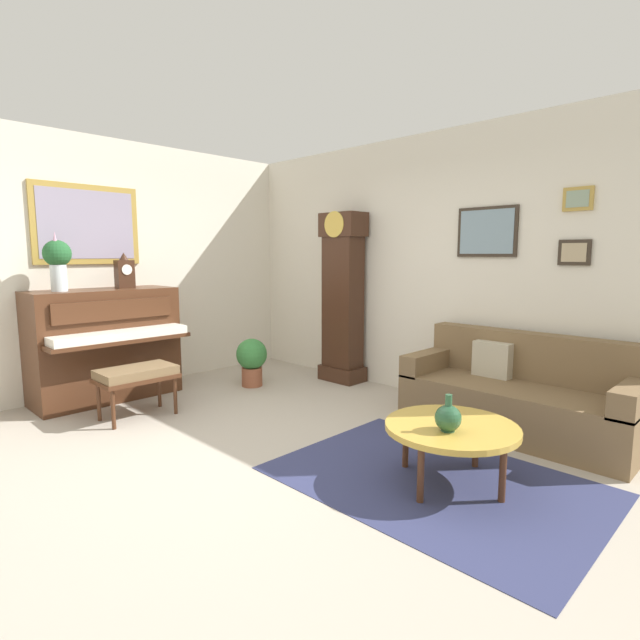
# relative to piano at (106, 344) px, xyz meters

# --- Properties ---
(ground_plane) EXTENTS (6.40, 6.00, 0.10)m
(ground_plane) POSITION_rel_piano_xyz_m (2.23, 0.18, -0.64)
(ground_plane) COLOR #B2A899
(wall_left) EXTENTS (0.13, 4.90, 2.80)m
(wall_left) POSITION_rel_piano_xyz_m (-0.37, 0.18, 0.82)
(wall_left) COLOR silver
(wall_left) RESTS_ON ground_plane
(wall_back) EXTENTS (5.30, 0.13, 2.80)m
(wall_back) POSITION_rel_piano_xyz_m (2.24, 2.58, 0.81)
(wall_back) COLOR silver
(wall_back) RESTS_ON ground_plane
(area_rug) EXTENTS (2.10, 1.50, 0.01)m
(area_rug) POSITION_rel_piano_xyz_m (3.53, 0.76, -0.59)
(area_rug) COLOR navy
(area_rug) RESTS_ON ground_plane
(piano) EXTENTS (0.87, 1.44, 1.17)m
(piano) POSITION_rel_piano_xyz_m (0.00, 0.00, 0.00)
(piano) COLOR #4C2B19
(piano) RESTS_ON ground_plane
(piano_bench) EXTENTS (0.42, 0.70, 0.48)m
(piano_bench) POSITION_rel_piano_xyz_m (0.82, -0.05, -0.19)
(piano_bench) COLOR #4C2B19
(piano_bench) RESTS_ON ground_plane
(grandfather_clock) EXTENTS (0.52, 0.34, 2.03)m
(grandfather_clock) POSITION_rel_piano_xyz_m (1.28, 2.33, 0.37)
(grandfather_clock) COLOR #3D2316
(grandfather_clock) RESTS_ON ground_plane
(couch) EXTENTS (1.90, 0.80, 0.84)m
(couch) POSITION_rel_piano_xyz_m (3.54, 2.12, -0.28)
(couch) COLOR brown
(couch) RESTS_ON ground_plane
(coffee_table) EXTENTS (0.88, 0.88, 0.41)m
(coffee_table) POSITION_rel_piano_xyz_m (3.62, 0.81, -0.21)
(coffee_table) COLOR gold
(coffee_table) RESTS_ON ground_plane
(mantel_clock) EXTENTS (0.13, 0.18, 0.38)m
(mantel_clock) POSITION_rel_piano_xyz_m (0.00, 0.24, 0.75)
(mantel_clock) COLOR #3D2316
(mantel_clock) RESTS_ON piano
(flower_vase) EXTENTS (0.26, 0.26, 0.58)m
(flower_vase) POSITION_rel_piano_xyz_m (0.00, -0.41, 0.89)
(flower_vase) COLOR silver
(flower_vase) RESTS_ON piano
(green_jug) EXTENTS (0.17, 0.17, 0.24)m
(green_jug) POSITION_rel_piano_xyz_m (3.66, 0.69, -0.10)
(green_jug) COLOR #234C33
(green_jug) RESTS_ON coffee_table
(potted_plant) EXTENTS (0.36, 0.36, 0.56)m
(potted_plant) POSITION_rel_piano_xyz_m (0.70, 1.39, -0.27)
(potted_plant) COLOR #935138
(potted_plant) RESTS_ON ground_plane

